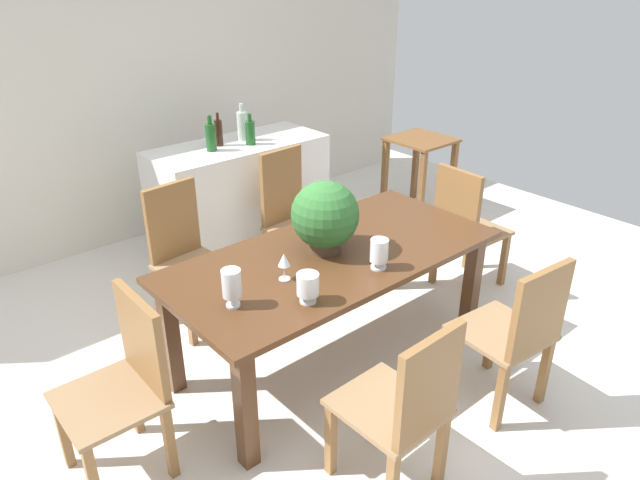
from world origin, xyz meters
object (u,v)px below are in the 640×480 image
(chair_near_left, at_px, (406,406))
(wine_bottle_clear, at_px, (219,132))
(side_table, at_px, (420,158))
(wine_bottle_green, at_px, (250,132))
(wine_glass, at_px, (284,261))
(dining_table, at_px, (333,268))
(chair_near_right, at_px, (518,330))
(crystal_vase_right, at_px, (308,285))
(chair_foot_end, at_px, (464,225))
(chair_head_end, at_px, (126,379))
(flower_centerpiece, at_px, (325,216))
(wine_bottle_tall, at_px, (242,126))
(wine_bottle_amber, at_px, (211,137))
(crystal_vase_left, at_px, (232,285))
(crystal_vase_center_near, at_px, (379,252))
(kitchen_counter, at_px, (241,200))
(chair_far_right, at_px, (290,212))
(chair_far_left, at_px, (183,250))

(chair_near_left, height_order, wine_bottle_clear, wine_bottle_clear)
(side_table, bearing_deg, wine_bottle_green, 171.68)
(wine_glass, bearing_deg, dining_table, 8.35)
(chair_near_left, bearing_deg, side_table, -141.31)
(chair_near_right, xyz_separation_m, crystal_vase_right, (-0.90, 0.67, 0.32))
(chair_foot_end, relative_size, wine_bottle_clear, 3.77)
(chair_head_end, relative_size, wine_glass, 5.97)
(flower_centerpiece, bearing_deg, wine_bottle_tall, 72.49)
(chair_near_right, relative_size, chair_head_end, 1.00)
(chair_foot_end, relative_size, wine_bottle_amber, 3.58)
(crystal_vase_left, relative_size, side_table, 0.28)
(wine_glass, relative_size, side_table, 0.21)
(crystal_vase_left, distance_m, crystal_vase_right, 0.38)
(crystal_vase_center_near, bearing_deg, wine_bottle_clear, 84.41)
(chair_foot_end, relative_size, side_table, 1.33)
(kitchen_counter, relative_size, wine_bottle_tall, 4.84)
(chair_head_end, bearing_deg, chair_near_right, 61.40)
(chair_near_left, xyz_separation_m, wine_bottle_green, (0.91, 2.48, 0.55))
(chair_near_right, distance_m, flower_centerpiece, 1.22)
(crystal_vase_left, relative_size, wine_glass, 1.30)
(dining_table, height_order, kitchen_counter, kitchen_counter)
(flower_centerpiece, distance_m, wine_bottle_tall, 1.65)
(wine_bottle_clear, bearing_deg, chair_foot_end, -56.97)
(chair_far_right, bearing_deg, wine_bottle_clear, 103.10)
(wine_bottle_tall, bearing_deg, crystal_vase_right, -115.73)
(flower_centerpiece, bearing_deg, chair_far_left, 115.71)
(crystal_vase_left, height_order, wine_bottle_tall, wine_bottle_tall)
(crystal_vase_left, bearing_deg, crystal_vase_center_near, -13.58)
(wine_bottle_tall, bearing_deg, wine_glass, -117.74)
(chair_head_end, distance_m, crystal_vase_left, 0.66)
(chair_far_right, xyz_separation_m, flower_centerpiece, (-0.46, -0.93, 0.41))
(chair_far_right, height_order, wine_bottle_tall, wine_bottle_tall)
(dining_table, height_order, crystal_vase_left, crystal_vase_left)
(chair_far_right, xyz_separation_m, side_table, (1.79, 0.24, -0.01))
(chair_far_left, relative_size, wine_bottle_green, 4.03)
(chair_foot_end, relative_size, crystal_vase_left, 4.82)
(chair_near_right, relative_size, crystal_vase_left, 4.60)
(flower_centerpiece, xyz_separation_m, wine_bottle_green, (0.48, 1.43, 0.10))
(chair_near_left, height_order, crystal_vase_left, same)
(crystal_vase_right, relative_size, wine_glass, 1.03)
(wine_glass, bearing_deg, chair_foot_end, 2.18)
(chair_foot_end, relative_size, crystal_vase_right, 6.12)
(wine_bottle_clear, bearing_deg, crystal_vase_left, -120.60)
(chair_near_right, xyz_separation_m, wine_bottle_green, (0.02, 2.47, 0.55))
(kitchen_counter, relative_size, wine_bottle_clear, 5.50)
(wine_bottle_clear, bearing_deg, wine_bottle_green, -33.00)
(flower_centerpiece, relative_size, kitchen_counter, 0.30)
(crystal_vase_center_near, relative_size, wine_glass, 1.13)
(chair_far_left, xyz_separation_m, side_table, (2.70, 0.24, 0.01))
(wine_bottle_clear, bearing_deg, flower_centerpiece, -99.84)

